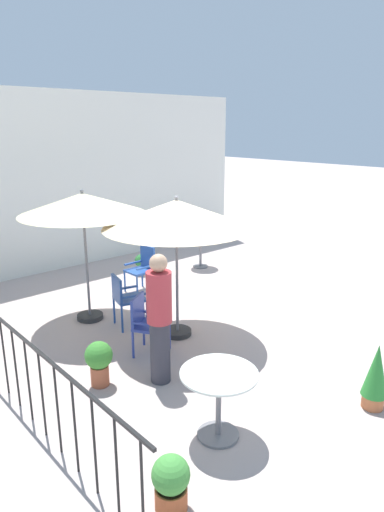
{
  "coord_description": "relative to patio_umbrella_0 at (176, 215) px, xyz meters",
  "views": [
    {
      "loc": [
        -4.99,
        -5.23,
        3.21
      ],
      "look_at": [
        0.0,
        0.38,
        1.04
      ],
      "focal_mm": 31.91,
      "sensor_mm": 36.0,
      "label": 1
    }
  ],
  "objects": [
    {
      "name": "ground_plane",
      "position": [
        0.77,
        0.14,
        -1.93
      ],
      "size": [
        60.0,
        60.0,
        0.0
      ],
      "primitive_type": "plane",
      "color": "#B7A49D"
    },
    {
      "name": "villa_facade",
      "position": [
        0.77,
        4.58,
        0.05
      ],
      "size": [
        9.55,
        0.3,
        3.95
      ],
      "primitive_type": "cube",
      "color": "white",
      "rests_on": "ground"
    },
    {
      "name": "terrace_railing",
      "position": [
        -2.62,
        0.14,
        -1.25
      ],
      "size": [
        0.03,
        6.08,
        1.01
      ],
      "color": "black",
      "rests_on": "ground"
    },
    {
      "name": "patio_umbrella_0",
      "position": [
        0.0,
        0.0,
        0.0
      ],
      "size": [
        2.21,
        2.21,
        2.22
      ],
      "color": "#2D2D2D",
      "rests_on": "ground"
    },
    {
      "name": "patio_umbrella_1",
      "position": [
        -0.73,
        1.47,
        0.04
      ],
      "size": [
        2.04,
        2.04,
        2.23
      ],
      "color": "#2D2D2D",
      "rests_on": "ground"
    },
    {
      "name": "cafe_table_0",
      "position": [
        -1.25,
        -2.17,
        -1.39
      ],
      "size": [
        0.82,
        0.82,
        0.76
      ],
      "color": "white",
      "rests_on": "ground"
    },
    {
      "name": "cafe_table_1",
      "position": [
        2.69,
        2.38,
        -1.44
      ],
      "size": [
        0.64,
        0.64,
        0.71
      ],
      "color": "silver",
      "rests_on": "ground"
    },
    {
      "name": "patio_chair_0",
      "position": [
        -0.43,
        0.8,
        -1.4
      ],
      "size": [
        0.56,
        0.54,
        0.88
      ],
      "color": "#274B93",
      "rests_on": "ground"
    },
    {
      "name": "patio_chair_1",
      "position": [
        -0.72,
        -0.15,
        -1.43
      ],
      "size": [
        0.62,
        0.62,
        0.87
      ],
      "color": "#2D4099",
      "rests_on": "ground"
    },
    {
      "name": "patio_chair_2",
      "position": [
        0.77,
        1.99,
        -1.42
      ],
      "size": [
        0.48,
        0.46,
        0.9
      ],
      "color": "#2750A0",
      "rests_on": "ground"
    },
    {
      "name": "potted_plant_0",
      "position": [
        -1.67,
        -0.46,
        -1.58
      ],
      "size": [
        0.35,
        0.35,
        0.6
      ],
      "color": "#9E5034",
      "rests_on": "ground"
    },
    {
      "name": "potted_plant_2",
      "position": [
        0.47,
        -3.01,
        -1.51
      ],
      "size": [
        0.3,
        0.3,
        0.81
      ],
      "color": "#BE683F",
      "rests_on": "ground"
    },
    {
      "name": "potted_plant_3",
      "position": [
        -2.23,
        -2.58,
        -1.66
      ],
      "size": [
        0.34,
        0.34,
        0.52
      ],
      "color": "#AD532D",
      "rests_on": "ground"
    },
    {
      "name": "potted_plant_4",
      "position": [
        1.34,
        2.85,
        -1.67
      ],
      "size": [
        0.29,
        0.29,
        0.46
      ],
      "color": "#CE7247",
      "rests_on": "ground"
    },
    {
      "name": "standing_person",
      "position": [
        -1.03,
        -0.89,
        -1.04
      ],
      "size": [
        0.42,
        0.42,
        1.71
      ],
      "color": "#33333D",
      "rests_on": "ground"
    }
  ]
}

